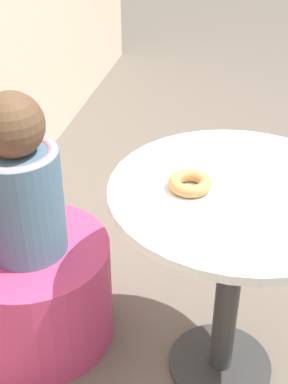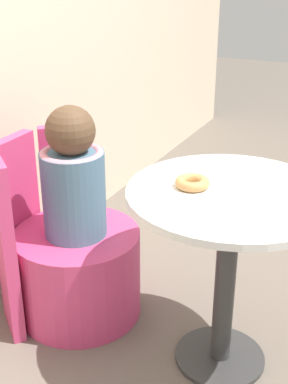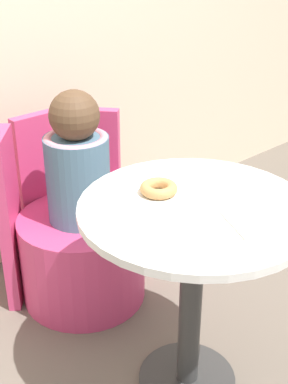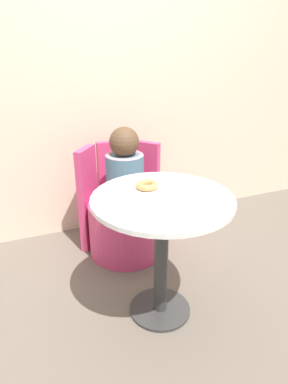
# 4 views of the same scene
# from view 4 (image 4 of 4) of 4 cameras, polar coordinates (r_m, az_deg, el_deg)

# --- Properties ---
(ground_plane) EXTENTS (12.00, 12.00, 0.00)m
(ground_plane) POSITION_cam_4_polar(r_m,az_deg,el_deg) (2.08, 4.18, -18.60)
(ground_plane) COLOR #665B51
(back_wall) EXTENTS (6.00, 0.06, 2.40)m
(back_wall) POSITION_cam_4_polar(r_m,az_deg,el_deg) (2.60, -6.53, 19.24)
(back_wall) COLOR beige
(back_wall) RESTS_ON ground_plane
(round_table) EXTENTS (0.70, 0.70, 0.71)m
(round_table) POSITION_cam_4_polar(r_m,az_deg,el_deg) (1.74, 2.95, -5.65)
(round_table) COLOR #333333
(round_table) RESTS_ON ground_plane
(tub_chair) EXTENTS (0.52, 0.52, 0.38)m
(tub_chair) POSITION_cam_4_polar(r_m,az_deg,el_deg) (2.44, -2.98, -5.96)
(tub_chair) COLOR #D13D70
(tub_chair) RESTS_ON ground_plane
(booth_backrest) EXTENTS (0.62, 0.23, 0.75)m
(booth_backrest) POSITION_cam_4_polar(r_m,az_deg,el_deg) (2.54, -4.68, -0.09)
(booth_backrest) COLOR #D13D70
(booth_backrest) RESTS_ON ground_plane
(child_figure) EXTENTS (0.25, 0.25, 0.53)m
(child_figure) POSITION_cam_4_polar(r_m,az_deg,el_deg) (2.26, -3.21, 3.68)
(child_figure) COLOR slate
(child_figure) RESTS_ON tub_chair
(donut) EXTENTS (0.12, 0.12, 0.03)m
(donut) POSITION_cam_4_polar(r_m,az_deg,el_deg) (1.75, 0.53, 1.14)
(donut) COLOR tan
(donut) RESTS_ON round_table
(paper_napkin) EXTENTS (0.21, 0.21, 0.01)m
(paper_napkin) POSITION_cam_4_polar(r_m,az_deg,el_deg) (1.54, 7.89, -3.03)
(paper_napkin) COLOR white
(paper_napkin) RESTS_ON round_table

